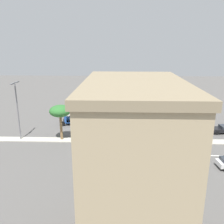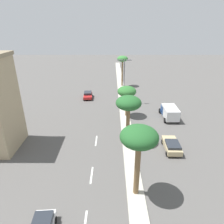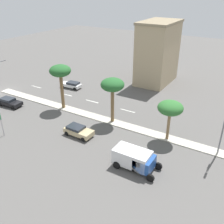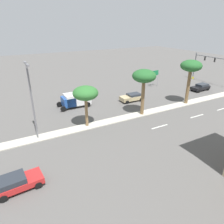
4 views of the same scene
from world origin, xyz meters
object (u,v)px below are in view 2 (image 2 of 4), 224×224
Objects in this scene: street_lamp_mid at (124,78)px; box_truck at (169,112)px; palm_tree_near at (126,92)px; sedan_tan_front at (171,145)px; palm_tree_far at (139,139)px; palm_tree_inboard at (122,60)px; sedan_red_near at (87,95)px; palm_tree_mid at (128,104)px.

box_truck is (8.00, -7.78, -4.33)m from street_lamp_mid.
palm_tree_near is 13.17m from sedan_tan_front.
palm_tree_inboard is at bearing 89.49° from palm_tree_far.
palm_tree_inboard reaches higher than sedan_red_near.
palm_tree_near is (0.42, 9.14, -1.21)m from palm_tree_mid.
palm_tree_near is 20.07m from palm_tree_inboard.
sedan_red_near is 25.35m from sedan_tan_front.
palm_tree_inboard reaches higher than palm_tree_near.
palm_tree_far is 20.36m from box_truck.
palm_tree_near is at bearing 87.39° from palm_tree_mid.
palm_tree_far is 30.63m from sedan_red_near.
palm_tree_inboard is at bearing 88.93° from palm_tree_mid.
palm_tree_mid is at bearing -135.65° from box_truck.
street_lamp_mid is 2.27× the size of sedan_red_near.
palm_tree_far is at bearing -90.51° from palm_tree_inboard.
street_lamp_mid reaches higher than palm_tree_far.
street_lamp_mid is 1.71× the size of box_truck.
palm_tree_mid is at bearing -67.49° from sedan_red_near.
palm_tree_inboard is 32.27m from sedan_tan_front.
palm_tree_near reaches higher than box_truck.
street_lamp_mid reaches higher than box_truck.
sedan_tan_front is (13.89, -21.20, 0.02)m from sedan_red_near.
palm_tree_far is 1.85× the size of sedan_red_near.
palm_tree_inboard reaches higher than palm_tree_mid.
palm_tree_near is at bearing 116.32° from sedan_tan_front.
sedan_red_near is (-7.92, 19.11, -5.27)m from palm_tree_mid.
palm_tree_near is at bearing 89.33° from palm_tree_far.
palm_tree_far is 38.93m from palm_tree_inboard.
palm_tree_far is 0.94× the size of palm_tree_inboard.
palm_tree_far is 1.77× the size of sedan_tan_front.
street_lamp_mid is at bearing -91.16° from palm_tree_inboard.
palm_tree_near is 0.70× the size of palm_tree_inboard.
palm_tree_mid is 21.34m from sedan_red_near.
palm_tree_far reaches higher than sedan_tan_front.
sedan_tan_front is at bearing -102.75° from box_truck.
box_truck reaches higher than sedan_tan_front.
palm_tree_near is 1.04× the size of box_truck.
sedan_red_near is (-8.46, -9.96, -6.39)m from palm_tree_inboard.
street_lamp_mid reaches higher than sedan_red_near.
street_lamp_mid is at bearing 89.00° from palm_tree_mid.
sedan_tan_front is at bearing -19.31° from palm_tree_mid.
palm_tree_inboard is (0.13, 19.93, 2.33)m from palm_tree_near.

